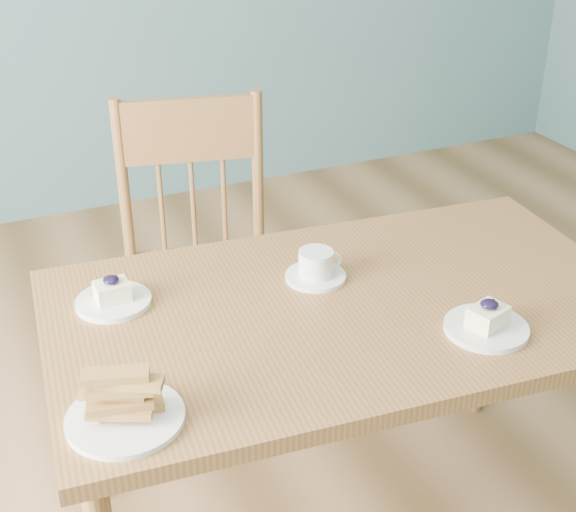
{
  "coord_description": "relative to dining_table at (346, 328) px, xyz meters",
  "views": [
    {
      "loc": [
        -0.79,
        -1.17,
        1.68
      ],
      "look_at": [
        -0.17,
        0.24,
        0.84
      ],
      "focal_mm": 50.0,
      "sensor_mm": 36.0,
      "label": 1
    }
  ],
  "objects": [
    {
      "name": "dining_table",
      "position": [
        0.0,
        0.0,
        0.0
      ],
      "size": [
        1.4,
        0.88,
        0.72
      ],
      "rotation": [
        0.0,
        0.0,
        -0.08
      ],
      "color": "brown",
      "rests_on": "ground"
    },
    {
      "name": "cheesecake_plate_near",
      "position": [
        0.22,
        -0.22,
        0.09
      ],
      "size": [
        0.18,
        0.18,
        0.08
      ],
      "rotation": [
        0.0,
        0.0,
        0.31
      ],
      "color": "white",
      "rests_on": "dining_table"
    },
    {
      "name": "dining_chair",
      "position": [
        -0.14,
        0.67,
        -0.14
      ],
      "size": [
        0.53,
        0.52,
        0.99
      ],
      "rotation": [
        0.0,
        0.0,
        -0.22
      ],
      "color": "brown",
      "rests_on": "ground"
    },
    {
      "name": "biscotti_plate",
      "position": [
        -0.56,
        -0.2,
        0.11
      ],
      "size": [
        0.22,
        0.22,
        0.12
      ],
      "rotation": [
        0.0,
        0.0,
        -0.09
      ],
      "color": "white",
      "rests_on": "dining_table"
    },
    {
      "name": "cheesecake_plate_far",
      "position": [
        -0.48,
        0.21,
        0.09
      ],
      "size": [
        0.17,
        0.17,
        0.07
      ],
      "rotation": [
        0.0,
        0.0,
        0.04
      ],
      "color": "white",
      "rests_on": "dining_table"
    },
    {
      "name": "room",
      "position": [
        0.04,
        -0.19,
        0.7
      ],
      "size": [
        5.01,
        5.01,
        2.71
      ],
      "color": "#A1714B",
      "rests_on": "ground"
    },
    {
      "name": "coffee_cup",
      "position": [
        -0.02,
        0.13,
        0.1
      ],
      "size": [
        0.15,
        0.15,
        0.07
      ],
      "rotation": [
        0.0,
        0.0,
        -0.13
      ],
      "color": "white",
      "rests_on": "dining_table"
    }
  ]
}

